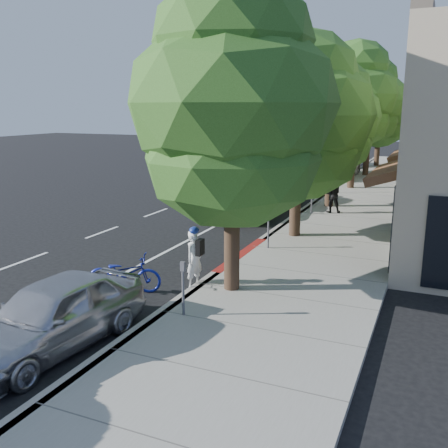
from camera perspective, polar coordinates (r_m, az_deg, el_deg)
The scene contains 18 objects.
ground at distance 15.20m, azimuth 0.65°, elevation -4.95°, with size 120.00×120.00×0.00m, color black.
sidewalk at distance 22.07m, azimuth 14.34°, elevation 0.62°, with size 4.60×56.00×0.15m, color gray.
curb at distance 22.52m, azimuth 8.57°, elevation 1.14°, with size 0.30×56.00×0.15m, color #9E998E.
curb_red_segment at distance 16.06m, azimuth 2.03°, elevation -3.67°, with size 0.32×4.00×0.15m, color maroon.
street_tree_0 at distance 12.24m, azimuth 0.96°, elevation 13.12°, with size 5.13×5.13×7.78m.
street_tree_1 at distance 17.94m, azimuth 8.48°, elevation 11.95°, with size 5.37×5.37×7.40m.
street_tree_2 at distance 23.78m, azimuth 12.34°, elevation 11.68°, with size 4.39×4.39×6.89m.
street_tree_3 at distance 29.69m, azimuth 14.81°, elevation 13.87°, with size 4.70×4.70×8.39m.
street_tree_4 at distance 35.62m, azimuth 16.34°, elevation 13.23°, with size 4.57×4.57×8.04m.
street_tree_5 at distance 41.58m, azimuth 17.39°, elevation 12.13°, with size 4.93×4.93×7.21m.
cyclist at distance 13.34m, azimuth -3.37°, elevation -4.08°, with size 0.57×0.38×1.57m, color white.
bicycle at distance 13.34m, azimuth -11.31°, elevation -5.57°, with size 0.67×1.93×1.01m, color navy.
silver_suv at distance 22.49m, azimuth 2.80°, elevation 3.01°, with size 2.49×5.39×1.50m, color #A9A9AE.
dark_sedan at distance 24.66m, azimuth 5.28°, elevation 3.95°, with size 1.65×4.72×1.56m, color black.
white_pickup at distance 34.57m, azimuth 12.46°, elevation 6.61°, with size 2.57×6.33×1.84m, color silver.
dark_suv_far at distance 40.56m, azimuth 12.39°, elevation 7.56°, with size 2.16×5.37×1.83m, color black.
near_car_a at distance 10.66m, azimuth -18.97°, elevation -9.72°, with size 1.71×4.26×1.45m, color #B7B7BC.
pedestrian at distance 22.60m, azimuth 12.26°, elevation 3.34°, with size 0.80×0.62×1.64m, color black.
Camera 1 is at (5.59, -13.31, 4.76)m, focal length 40.00 mm.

